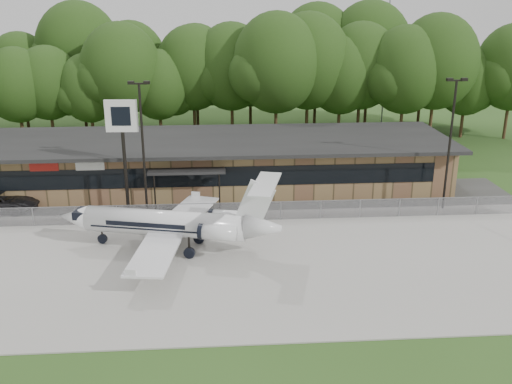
{
  "coord_description": "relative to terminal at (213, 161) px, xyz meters",
  "views": [
    {
      "loc": [
        0.4,
        -24.37,
        15.8
      ],
      "look_at": [
        2.96,
        12.0,
        3.32
      ],
      "focal_mm": 40.0,
      "sensor_mm": 36.0,
      "label": 1
    }
  ],
  "objects": [
    {
      "name": "suv",
      "position": [
        -16.41,
        -5.47,
        -1.39
      ],
      "size": [
        5.98,
        3.38,
        1.58
      ],
      "primitive_type": "imported",
      "rotation": [
        0.0,
        0.0,
        1.43
      ],
      "color": "#2A2A2C",
      "rests_on": "ground"
    },
    {
      "name": "light_pole_mid",
      "position": [
        -5.0,
        -7.44,
        3.8
      ],
      "size": [
        1.55,
        0.3,
        10.23
      ],
      "color": "black",
      "rests_on": "ground"
    },
    {
      "name": "radio_mast",
      "position": [
        22.0,
        24.06,
        10.32
      ],
      "size": [
        0.2,
        0.2,
        25.0
      ],
      "primitive_type": "cylinder",
      "color": "gray",
      "rests_on": "ground"
    },
    {
      "name": "business_jet",
      "position": [
        -2.55,
        -13.71,
        -0.35
      ],
      "size": [
        15.08,
        13.56,
        5.11
      ],
      "rotation": [
        0.0,
        0.0,
        -0.24
      ],
      "color": "silver",
      "rests_on": "ground"
    },
    {
      "name": "ground",
      "position": [
        0.0,
        -23.94,
        -2.18
      ],
      "size": [
        160.0,
        160.0,
        0.0
      ],
      "primitive_type": "plane",
      "color": "#2D4E1B",
      "rests_on": "ground"
    },
    {
      "name": "treeline",
      "position": [
        0.0,
        18.06,
        5.32
      ],
      "size": [
        72.0,
        12.0,
        15.0
      ],
      "primitive_type": null,
      "color": "black",
      "rests_on": "ground"
    },
    {
      "name": "apron",
      "position": [
        0.0,
        -15.94,
        -2.14
      ],
      "size": [
        64.0,
        18.0,
        0.08
      ],
      "primitive_type": "cube",
      "color": "#9E9B93",
      "rests_on": "ground"
    },
    {
      "name": "light_pole_right",
      "position": [
        18.0,
        -7.44,
        3.8
      ],
      "size": [
        1.55,
        0.3,
        10.23
      ],
      "color": "black",
      "rests_on": "ground"
    },
    {
      "name": "pole_sign",
      "position": [
        -6.44,
        -7.14,
        4.61
      ],
      "size": [
        2.33,
        0.37,
        8.87
      ],
      "rotation": [
        0.0,
        0.0,
        -0.04
      ],
      "color": "black",
      "rests_on": "ground"
    },
    {
      "name": "terminal",
      "position": [
        0.0,
        0.0,
        0.0
      ],
      "size": [
        41.0,
        11.65,
        4.3
      ],
      "color": "olive",
      "rests_on": "ground"
    },
    {
      "name": "fence",
      "position": [
        0.0,
        -8.94,
        -1.4
      ],
      "size": [
        46.0,
        0.04,
        1.52
      ],
      "color": "gray",
      "rests_on": "ground"
    },
    {
      "name": "parking_lot",
      "position": [
        0.0,
        -4.44,
        -2.15
      ],
      "size": [
        50.0,
        9.0,
        0.06
      ],
      "primitive_type": "cube",
      "color": "#383835",
      "rests_on": "ground"
    }
  ]
}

